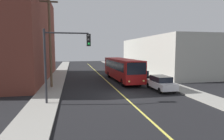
{
  "coord_description": "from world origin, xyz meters",
  "views": [
    {
      "loc": [
        -4.77,
        -17.34,
        4.46
      ],
      "look_at": [
        0.0,
        5.35,
        2.0
      ],
      "focal_mm": 29.95,
      "sensor_mm": 36.0,
      "label": 1
    }
  ],
  "objects_px": {
    "parked_car_black": "(140,76)",
    "parked_car_green": "(127,70)",
    "city_bus": "(122,68)",
    "traffic_signal_left_corner": "(65,52)",
    "parked_car_white": "(161,83)",
    "utility_pole_near": "(50,34)",
    "fire_hydrant": "(159,78)"
  },
  "relations": [
    {
      "from": "city_bus",
      "to": "parked_car_black",
      "type": "relative_size",
      "value": 2.74
    },
    {
      "from": "parked_car_green",
      "to": "fire_hydrant",
      "type": "distance_m",
      "value": 8.85
    },
    {
      "from": "city_bus",
      "to": "fire_hydrant",
      "type": "bearing_deg",
      "value": -29.17
    },
    {
      "from": "parked_car_black",
      "to": "fire_hydrant",
      "type": "height_order",
      "value": "parked_car_black"
    },
    {
      "from": "parked_car_white",
      "to": "parked_car_black",
      "type": "relative_size",
      "value": 0.99
    },
    {
      "from": "fire_hydrant",
      "to": "parked_car_white",
      "type": "bearing_deg",
      "value": -113.96
    },
    {
      "from": "parked_car_white",
      "to": "utility_pole_near",
      "type": "xyz_separation_m",
      "value": [
        -12.05,
        3.83,
        5.47
      ]
    },
    {
      "from": "traffic_signal_left_corner",
      "to": "fire_hydrant",
      "type": "relative_size",
      "value": 7.14
    },
    {
      "from": "utility_pole_near",
      "to": "fire_hydrant",
      "type": "bearing_deg",
      "value": 3.53
    },
    {
      "from": "city_bus",
      "to": "fire_hydrant",
      "type": "distance_m",
      "value": 5.47
    },
    {
      "from": "traffic_signal_left_corner",
      "to": "utility_pole_near",
      "type": "bearing_deg",
      "value": 104.91
    },
    {
      "from": "fire_hydrant",
      "to": "traffic_signal_left_corner",
      "type": "bearing_deg",
      "value": -147.08
    },
    {
      "from": "city_bus",
      "to": "fire_hydrant",
      "type": "relative_size",
      "value": 14.54
    },
    {
      "from": "parked_car_white",
      "to": "fire_hydrant",
      "type": "relative_size",
      "value": 5.24
    },
    {
      "from": "parked_car_black",
      "to": "utility_pole_near",
      "type": "relative_size",
      "value": 0.4
    },
    {
      "from": "city_bus",
      "to": "utility_pole_near",
      "type": "xyz_separation_m",
      "value": [
        -9.49,
        -3.47,
        4.5
      ]
    },
    {
      "from": "parked_car_green",
      "to": "traffic_signal_left_corner",
      "type": "xyz_separation_m",
      "value": [
        -10.19,
        -16.54,
        3.46
      ]
    },
    {
      "from": "parked_car_white",
      "to": "traffic_signal_left_corner",
      "type": "distance_m",
      "value": 11.22
    },
    {
      "from": "parked_car_white",
      "to": "utility_pole_near",
      "type": "relative_size",
      "value": 0.39
    },
    {
      "from": "parked_car_white",
      "to": "parked_car_green",
      "type": "height_order",
      "value": "same"
    },
    {
      "from": "parked_car_white",
      "to": "parked_car_green",
      "type": "distance_m",
      "value": 13.3
    },
    {
      "from": "city_bus",
      "to": "parked_car_white",
      "type": "relative_size",
      "value": 2.77
    },
    {
      "from": "parked_car_green",
      "to": "utility_pole_near",
      "type": "distance_m",
      "value": 16.29
    },
    {
      "from": "parked_car_black",
      "to": "utility_pole_near",
      "type": "distance_m",
      "value": 13.32
    },
    {
      "from": "parked_car_black",
      "to": "fire_hydrant",
      "type": "bearing_deg",
      "value": -34.1
    },
    {
      "from": "parked_car_white",
      "to": "traffic_signal_left_corner",
      "type": "relative_size",
      "value": 0.73
    },
    {
      "from": "parked_car_green",
      "to": "parked_car_black",
      "type": "bearing_deg",
      "value": -91.27
    },
    {
      "from": "parked_car_black",
      "to": "parked_car_green",
      "type": "bearing_deg",
      "value": 88.73
    },
    {
      "from": "city_bus",
      "to": "traffic_signal_left_corner",
      "type": "bearing_deg",
      "value": -125.85
    },
    {
      "from": "parked_car_white",
      "to": "parked_car_green",
      "type": "bearing_deg",
      "value": 89.93
    },
    {
      "from": "utility_pole_near",
      "to": "fire_hydrant",
      "type": "height_order",
      "value": "utility_pole_near"
    },
    {
      "from": "parked_car_black",
      "to": "parked_car_green",
      "type": "distance_m",
      "value": 7.09
    }
  ]
}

